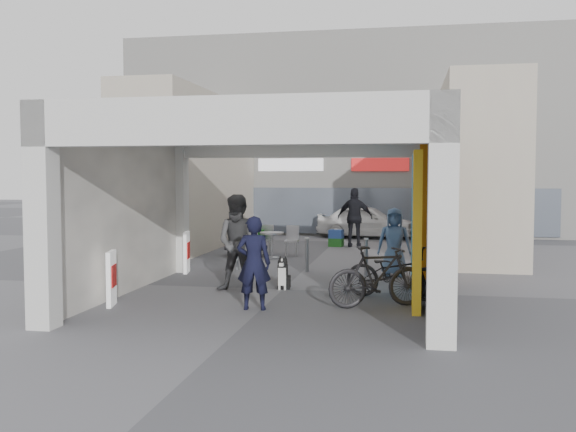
% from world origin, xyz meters
% --- Properties ---
extents(ground, '(90.00, 90.00, 0.00)m').
position_xyz_m(ground, '(0.00, 0.00, 0.00)').
color(ground, '#5A5A5F').
rests_on(ground, ground).
extents(arcade_canopy, '(6.40, 6.45, 6.40)m').
position_xyz_m(arcade_canopy, '(0.54, -0.82, 2.30)').
color(arcade_canopy, beige).
rests_on(arcade_canopy, ground).
extents(far_building, '(18.00, 4.08, 8.00)m').
position_xyz_m(far_building, '(-0.00, 13.99, 3.99)').
color(far_building, silver).
rests_on(far_building, ground).
extents(plaza_bldg_left, '(2.00, 9.00, 5.00)m').
position_xyz_m(plaza_bldg_left, '(-4.50, 7.50, 2.50)').
color(plaza_bldg_left, '#AFA891').
rests_on(plaza_bldg_left, ground).
extents(plaza_bldg_right, '(2.00, 9.00, 5.00)m').
position_xyz_m(plaza_bldg_right, '(4.50, 7.50, 2.50)').
color(plaza_bldg_right, '#AFA891').
rests_on(plaza_bldg_right, ground).
extents(bollard_left, '(0.09, 0.09, 0.91)m').
position_xyz_m(bollard_left, '(-1.68, 2.58, 0.46)').
color(bollard_left, gray).
rests_on(bollard_left, ground).
extents(bollard_center, '(0.09, 0.09, 0.83)m').
position_xyz_m(bollard_center, '(0.11, 2.60, 0.41)').
color(bollard_center, gray).
rests_on(bollard_center, ground).
extents(bollard_right, '(0.09, 0.09, 0.87)m').
position_xyz_m(bollard_right, '(1.58, 2.25, 0.43)').
color(bollard_right, gray).
rests_on(bollard_right, ground).
extents(advert_board_near, '(0.21, 0.55, 1.00)m').
position_xyz_m(advert_board_near, '(-2.75, -2.21, 0.51)').
color(advert_board_near, white).
rests_on(advert_board_near, ground).
extents(advert_board_far, '(0.19, 0.56, 1.00)m').
position_xyz_m(advert_board_far, '(-2.75, 1.85, 0.51)').
color(advert_board_far, white).
rests_on(advert_board_far, ground).
extents(cafe_set, '(1.47, 1.19, 0.89)m').
position_xyz_m(cafe_set, '(-1.42, 5.33, 0.32)').
color(cafe_set, '#ACACB1').
rests_on(cafe_set, ground).
extents(produce_stand, '(1.16, 0.63, 0.76)m').
position_xyz_m(produce_stand, '(-2.14, 5.34, 0.30)').
color(produce_stand, black).
rests_on(produce_stand, ground).
extents(crate_stack, '(0.50, 0.42, 0.56)m').
position_xyz_m(crate_stack, '(0.21, 8.32, 0.28)').
color(crate_stack, '#1A5919').
rests_on(crate_stack, ground).
extents(border_collie, '(0.26, 0.51, 0.70)m').
position_xyz_m(border_collie, '(-0.00, 0.06, 0.28)').
color(border_collie, black).
rests_on(border_collie, ground).
extents(man_with_dog, '(0.65, 0.47, 1.66)m').
position_xyz_m(man_with_dog, '(-0.12, -2.06, 0.83)').
color(man_with_dog, black).
rests_on(man_with_dog, ground).
extents(man_back_turned, '(1.00, 0.80, 1.98)m').
position_xyz_m(man_back_turned, '(-0.83, -0.38, 0.99)').
color(man_back_turned, '#3D3D40').
rests_on(man_back_turned, ground).
extents(man_elderly, '(0.81, 0.54, 1.61)m').
position_xyz_m(man_elderly, '(2.24, 2.23, 0.81)').
color(man_elderly, '#4E6D98').
rests_on(man_elderly, ground).
extents(man_crates, '(1.16, 0.49, 1.97)m').
position_xyz_m(man_crates, '(0.84, 8.28, 0.98)').
color(man_crates, black).
rests_on(man_crates, ground).
extents(bicycle_front, '(2.02, 1.10, 1.01)m').
position_xyz_m(bicycle_front, '(2.30, -0.59, 0.50)').
color(bicycle_front, black).
rests_on(bicycle_front, ground).
extents(bicycle_rear, '(1.91, 1.24, 1.12)m').
position_xyz_m(bicycle_rear, '(2.02, -1.46, 0.56)').
color(bicycle_rear, black).
rests_on(bicycle_rear, ground).
extents(white_van, '(3.89, 2.00, 1.27)m').
position_xyz_m(white_van, '(1.02, 11.50, 0.63)').
color(white_van, white).
rests_on(white_van, ground).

